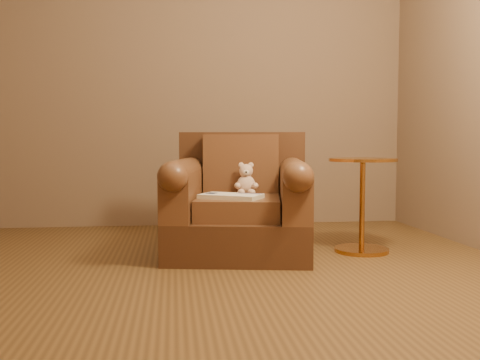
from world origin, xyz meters
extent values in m
plane|color=brown|center=(0.00, 0.00, 0.00)|extent=(4.00, 4.00, 0.00)
cube|color=#7A614B|center=(0.00, 2.00, 1.35)|extent=(4.00, 0.02, 2.70)
cube|color=#462817|center=(0.36, 0.68, 0.12)|extent=(1.03, 0.99, 0.25)
cube|color=#462817|center=(0.43, 1.05, 0.53)|extent=(0.89, 0.24, 0.55)
cube|color=brown|center=(0.36, 0.64, 0.32)|extent=(0.62, 0.71, 0.13)
cube|color=brown|center=(0.41, 0.94, 0.58)|extent=(0.53, 0.23, 0.40)
cube|color=brown|center=(0.00, 0.70, 0.39)|extent=(0.31, 0.78, 0.29)
cube|color=brown|center=(0.71, 0.58, 0.39)|extent=(0.31, 0.78, 0.29)
cylinder|color=brown|center=(0.00, 0.70, 0.53)|extent=(0.31, 0.78, 0.18)
cylinder|color=brown|center=(0.71, 0.58, 0.53)|extent=(0.31, 0.78, 0.18)
ellipsoid|color=beige|center=(0.42, 0.80, 0.44)|extent=(0.13, 0.11, 0.13)
sphere|color=beige|center=(0.43, 0.81, 0.54)|extent=(0.09, 0.09, 0.09)
ellipsoid|color=beige|center=(0.39, 0.81, 0.58)|extent=(0.04, 0.02, 0.04)
ellipsoid|color=beige|center=(0.46, 0.81, 0.58)|extent=(0.04, 0.02, 0.04)
ellipsoid|color=beige|center=(0.42, 0.76, 0.53)|extent=(0.04, 0.03, 0.04)
sphere|color=black|center=(0.42, 0.75, 0.54)|extent=(0.01, 0.01, 0.01)
ellipsoid|color=beige|center=(0.36, 0.75, 0.44)|extent=(0.04, 0.08, 0.04)
ellipsoid|color=beige|center=(0.48, 0.74, 0.44)|extent=(0.04, 0.08, 0.04)
ellipsoid|color=beige|center=(0.38, 0.72, 0.40)|extent=(0.05, 0.08, 0.04)
ellipsoid|color=beige|center=(0.45, 0.72, 0.40)|extent=(0.05, 0.08, 0.04)
cube|color=beige|center=(0.29, 0.53, 0.40)|extent=(0.42, 0.37, 0.03)
cube|color=white|center=(0.21, 0.58, 0.41)|extent=(0.26, 0.28, 0.00)
cube|color=white|center=(0.37, 0.49, 0.41)|extent=(0.26, 0.28, 0.00)
cube|color=beige|center=(0.29, 0.53, 0.41)|extent=(0.11, 0.19, 0.00)
cube|color=#0F1638|center=(0.18, 0.60, 0.41)|extent=(0.09, 0.10, 0.00)
cube|color=slate|center=(0.41, 0.55, 0.41)|extent=(0.17, 0.12, 0.00)
cylinder|color=#BA7B33|center=(1.18, 0.66, 0.01)|extent=(0.36, 0.36, 0.03)
cylinder|color=#BA7B33|center=(1.18, 0.66, 0.31)|extent=(0.04, 0.04, 0.58)
cylinder|color=#BA7B33|center=(1.18, 0.66, 0.61)|extent=(0.45, 0.45, 0.02)
cylinder|color=#BA7B33|center=(1.18, 0.66, 0.60)|extent=(0.04, 0.04, 0.02)
camera|label=1|loc=(-0.06, -2.73, 0.73)|focal=40.00mm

